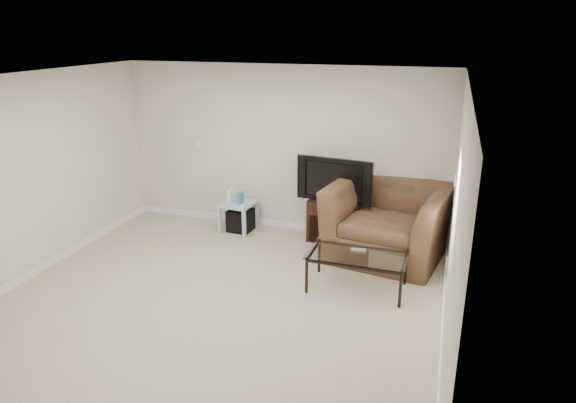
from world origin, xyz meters
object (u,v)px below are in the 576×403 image
(television, at_px, (337,178))
(coffee_table, at_px, (357,271))
(side_table, at_px, (238,216))
(recliner, at_px, (388,210))
(subwoofer, at_px, (241,220))
(tv_stand, at_px, (336,219))

(television, height_order, coffee_table, television)
(side_table, xyz_separation_m, coffee_table, (2.08, -1.30, 0.00))
(television, xyz_separation_m, coffee_table, (0.58, -1.39, -0.72))
(side_table, xyz_separation_m, recliner, (2.29, -0.24, 0.44))
(subwoofer, xyz_separation_m, coffee_table, (2.05, -1.32, 0.07))
(television, relative_size, subwoofer, 2.97)
(side_table, distance_m, subwoofer, 0.07)
(tv_stand, distance_m, subwoofer, 1.49)
(tv_stand, bearing_deg, television, -90.00)
(television, bearing_deg, coffee_table, -60.15)
(tv_stand, height_order, television, television)
(side_table, relative_size, recliner, 0.31)
(television, xyz_separation_m, side_table, (-1.51, -0.08, -0.72))
(side_table, distance_m, recliner, 2.35)
(tv_stand, height_order, recliner, recliner)
(television, bearing_deg, recliner, -15.27)
(side_table, relative_size, subwoofer, 1.36)
(television, height_order, side_table, television)
(tv_stand, bearing_deg, subwoofer, -173.72)
(tv_stand, distance_m, recliner, 0.93)
(tv_stand, bearing_deg, side_table, -173.20)
(tv_stand, relative_size, television, 0.73)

